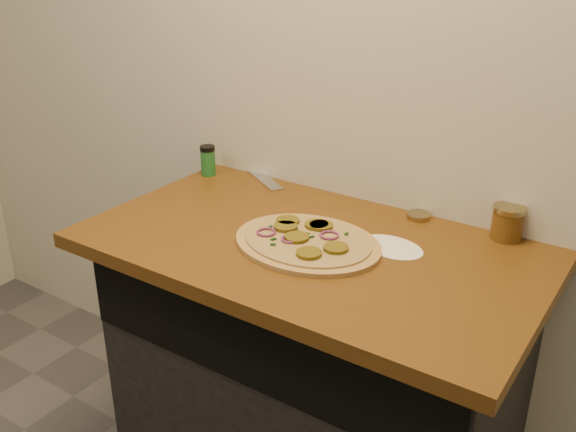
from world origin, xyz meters
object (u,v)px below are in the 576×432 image
Objects in this scene: salsa_jar at (507,223)px; spice_shaker at (208,160)px; pizza at (307,241)px; chefs_knife at (254,170)px.

salsa_jar is 0.97m from spice_shaker.
spice_shaker reaches higher than salsa_jar.
pizza is at bearing -141.86° from salsa_jar.
pizza is 0.61m from spice_shaker.
salsa_jar is (0.86, -0.04, 0.04)m from chefs_knife.
salsa_jar reaches higher than chefs_knife.
chefs_knife is 2.97× the size of spice_shaker.
pizza is 1.40× the size of chefs_knife.
pizza is 0.58m from chefs_knife.
spice_shaker is (-0.55, 0.26, 0.04)m from pizza.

